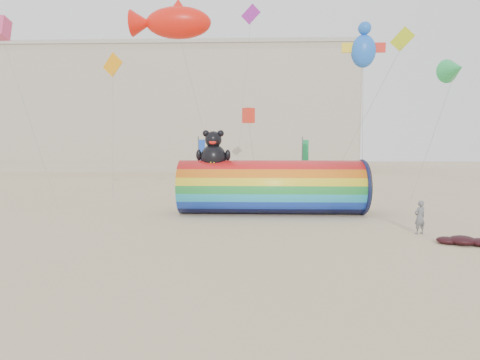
{
  "coord_description": "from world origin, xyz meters",
  "views": [
    {
      "loc": [
        1.15,
        -20.18,
        4.46
      ],
      "look_at": [
        0.5,
        1.5,
        2.4
      ],
      "focal_mm": 28.0,
      "sensor_mm": 36.0,
      "label": 1
    }
  ],
  "objects_px": {
    "hotel_building": "(176,111)",
    "fabric_bundle": "(466,241)",
    "kite_handler": "(420,217)",
    "windsock_assembly": "(271,186)"
  },
  "relations": [
    {
      "from": "kite_handler",
      "to": "fabric_bundle",
      "type": "relative_size",
      "value": 0.65
    },
    {
      "from": "fabric_bundle",
      "to": "hotel_building",
      "type": "bearing_deg",
      "value": 114.74
    },
    {
      "from": "kite_handler",
      "to": "fabric_bundle",
      "type": "height_order",
      "value": "kite_handler"
    },
    {
      "from": "kite_handler",
      "to": "fabric_bundle",
      "type": "bearing_deg",
      "value": 102.98
    },
    {
      "from": "windsock_assembly",
      "to": "fabric_bundle",
      "type": "distance_m",
      "value": 11.28
    },
    {
      "from": "kite_handler",
      "to": "windsock_assembly",
      "type": "bearing_deg",
      "value": -56.45
    },
    {
      "from": "hotel_building",
      "to": "fabric_bundle",
      "type": "xyz_separation_m",
      "value": [
        22.79,
        -49.45,
        -10.14
      ]
    },
    {
      "from": "hotel_building",
      "to": "fabric_bundle",
      "type": "distance_m",
      "value": 55.38
    },
    {
      "from": "hotel_building",
      "to": "kite_handler",
      "type": "xyz_separation_m",
      "value": [
        21.57,
        -47.5,
        -9.47
      ]
    },
    {
      "from": "hotel_building",
      "to": "fabric_bundle",
      "type": "relative_size",
      "value": 23.06
    }
  ]
}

